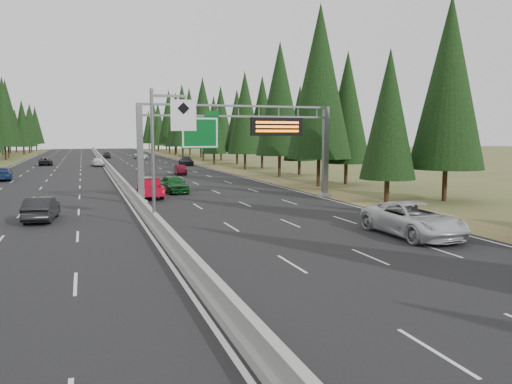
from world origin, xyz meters
The scene contains 17 objects.
road centered at (0.00, 80.00, 0.04)m, with size 32.00×260.00×0.08m, color black.
shoulder_right centered at (17.80, 80.00, 0.03)m, with size 3.60×260.00×0.06m, color olive.
median_barrier centered at (0.00, 80.00, 0.41)m, with size 0.70×260.00×0.85m.
sign_gantry centered at (8.92, 34.88, 5.27)m, with size 16.75×0.98×7.80m.
hov_sign_pole centered at (0.58, 24.97, 4.72)m, with size 2.80×0.50×8.00m.
tree_row_right centered at (21.94, 74.65, 9.59)m, with size 11.65×242.38×18.88m.
silver_minivan centered at (12.63, 17.72, 0.98)m, with size 2.99×6.48×1.80m, color silver.
red_pickup centered at (1.50, 39.41, 1.01)m, with size 1.85×5.17×1.69m.
car_ahead_green centered at (4.11, 42.12, 0.90)m, with size 1.93×4.80×1.64m, color #12511D.
car_ahead_dkred centered at (8.68, 63.36, 0.74)m, with size 1.40×4.02×1.33m, color #500B19.
car_ahead_dkgrey centered at (13.64, 84.46, 0.87)m, with size 2.23×5.47×1.59m, color black.
car_ahead_white centered at (8.74, 112.31, 0.82)m, with size 2.47×5.35×1.49m, color silver.
car_ahead_far centered at (1.50, 118.90, 0.86)m, with size 1.85×4.59×1.56m, color black.
car_onc_near centered at (-6.42, 29.50, 0.83)m, with size 1.60×4.58×1.51m, color black.
car_onc_blue centered at (-13.01, 61.71, 0.85)m, with size 2.16×5.31×1.54m, color navy.
car_onc_white centered at (-1.50, 86.69, 0.86)m, with size 1.85×4.59×1.56m, color silver.
car_onc_far centered at (-10.24, 92.63, 0.78)m, with size 2.31×5.01×1.39m, color black.
Camera 1 is at (-3.82, -4.22, 5.41)m, focal length 35.00 mm.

